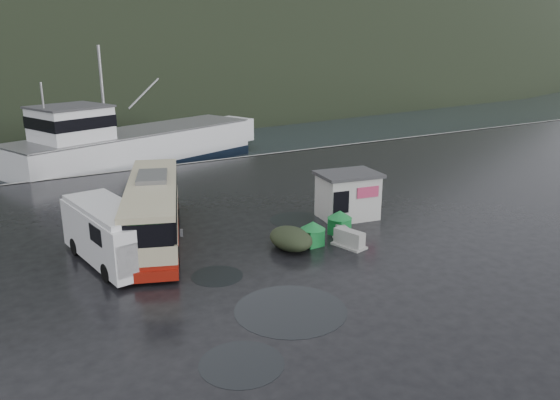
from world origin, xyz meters
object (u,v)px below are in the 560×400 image
white_van (112,262)px  fishing_trawler (138,153)px  waste_bin_right (339,234)px  ticket_kiosk (347,217)px  dome_tent (291,249)px  waste_bin_left (312,245)px  jersey_barrier_a (344,241)px  coach_bus (155,239)px  jersey_barrier_b (349,247)px

white_van → fishing_trawler: bearing=62.7°
waste_bin_right → ticket_kiosk: 2.96m
fishing_trawler → dome_tent: bearing=-111.1°
dome_tent → ticket_kiosk: (5.47, 2.58, 0.00)m
waste_bin_left → dome_tent: waste_bin_left is taller
waste_bin_right → fishing_trawler: fishing_trawler is taller
jersey_barrier_a → coach_bus: bearing=147.7°
waste_bin_left → jersey_barrier_b: waste_bin_left is taller
coach_bus → dome_tent: coach_bus is taller
coach_bus → waste_bin_right: size_ratio=8.80×
waste_bin_right → waste_bin_left: bearing=-163.0°
coach_bus → jersey_barrier_a: size_ratio=8.03×
coach_bus → ticket_kiosk: size_ratio=3.36×
white_van → waste_bin_right: bearing=-19.6°
jersey_barrier_a → dome_tent: bearing=169.4°
waste_bin_left → jersey_barrier_a: bearing=-11.9°
waste_bin_left → jersey_barrier_a: 1.79m
white_van → waste_bin_left: bearing=-25.9°
coach_bus → ticket_kiosk: coach_bus is taller
coach_bus → white_van: 3.36m
fishing_trawler → coach_bus: bearing=-124.6°
waste_bin_left → ticket_kiosk: 5.09m
white_van → jersey_barrier_a: size_ratio=4.63×
coach_bus → ticket_kiosk: 11.15m
waste_bin_right → fishing_trawler: (-2.96, 27.30, 0.00)m
dome_tent → jersey_barrier_a: (2.94, -0.55, 0.00)m
waste_bin_left → ticket_kiosk: (4.28, 2.76, 0.00)m
waste_bin_left → ticket_kiosk: size_ratio=0.37×
coach_bus → waste_bin_left: (6.65, -4.94, 0.00)m
waste_bin_left → waste_bin_right: (2.18, 0.67, 0.00)m
white_van → waste_bin_left: white_van is taller
waste_bin_left → jersey_barrier_b: (1.50, -1.09, 0.00)m
ticket_kiosk → jersey_barrier_b: (-2.78, -3.85, 0.00)m
white_van → waste_bin_right: white_van is taller
white_van → ticket_kiosk: size_ratio=1.94×
white_van → jersey_barrier_a: (11.14, -3.36, 0.00)m
jersey_barrier_b → fishing_trawler: 29.15m
jersey_barrier_a → jersey_barrier_b: (-0.26, -0.72, 0.00)m
coach_bus → waste_bin_left: 8.29m
coach_bus → ticket_kiosk: (10.93, -2.18, 0.00)m
waste_bin_right → dome_tent: size_ratio=0.49×
ticket_kiosk → waste_bin_right: bearing=-126.3°
waste_bin_left → jersey_barrier_b: size_ratio=0.74×
dome_tent → ticket_kiosk: size_ratio=0.78×
white_van → dome_tent: size_ratio=2.48×
coach_bus → fishing_trawler: fishing_trawler is taller
white_van → fishing_trawler: 26.42m
waste_bin_left → white_van: bearing=162.3°
fishing_trawler → jersey_barrier_b: bearing=-105.8°
waste_bin_right → jersey_barrier_b: bearing=-111.3°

